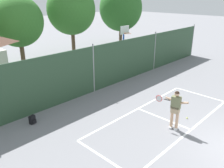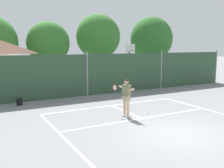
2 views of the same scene
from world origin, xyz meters
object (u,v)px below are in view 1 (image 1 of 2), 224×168
at_px(basketball_hoop, 124,43).
at_px(tennis_player, 175,107).
at_px(tennis_ball, 187,118).
at_px(backpack_black, 32,120).

bearing_deg(basketball_hoop, tennis_player, -123.64).
distance_m(tennis_ball, backpack_black, 7.46).
bearing_deg(tennis_ball, backpack_black, 137.38).
xyz_separation_m(basketball_hoop, tennis_player, (-4.77, -7.17, -1.20)).
height_order(basketball_hoop, backpack_black, basketball_hoop).
height_order(tennis_player, backpack_black, tennis_player).
bearing_deg(backpack_black, basketball_hoop, 13.40).
bearing_deg(backpack_black, tennis_player, -50.31).
xyz_separation_m(basketball_hoop, backpack_black, (-8.95, -2.13, -2.12)).
bearing_deg(basketball_hoop, tennis_ball, -115.76).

